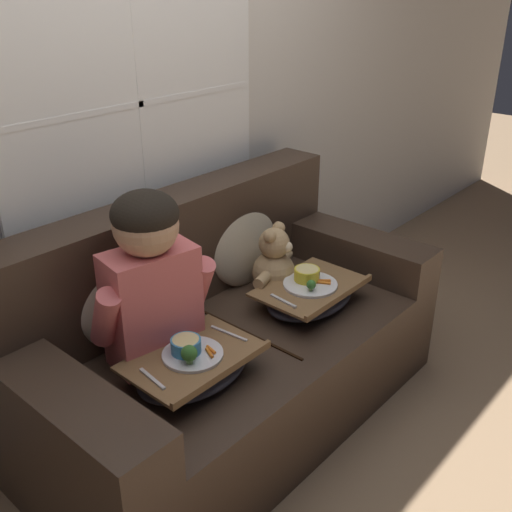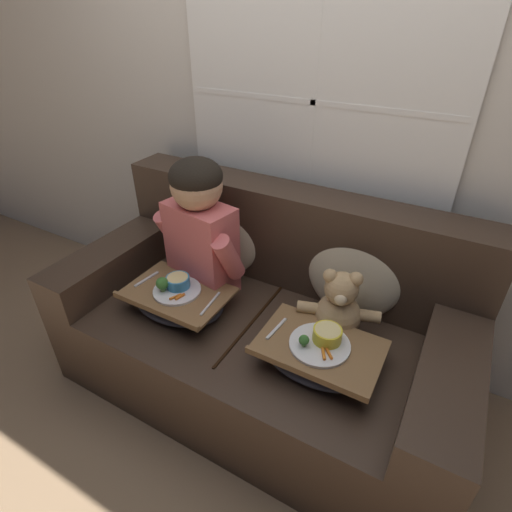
% 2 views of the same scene
% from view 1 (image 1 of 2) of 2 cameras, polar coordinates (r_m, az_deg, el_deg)
% --- Properties ---
extents(ground_plane, '(14.00, 14.00, 0.00)m').
position_cam_1_polar(ground_plane, '(2.79, -1.96, -14.71)').
color(ground_plane, '#8E7051').
extents(wall_back_with_window, '(8.00, 0.08, 2.60)m').
position_cam_1_polar(wall_back_with_window, '(2.59, -11.62, 13.90)').
color(wall_back_with_window, beige).
rests_on(wall_back_with_window, ground_plane).
extents(couch, '(1.85, 0.94, 0.95)m').
position_cam_1_polar(couch, '(2.62, -3.16, -8.39)').
color(couch, '#38281E').
rests_on(couch, ground_plane).
extents(throw_pillow_behind_child, '(0.43, 0.21, 0.44)m').
position_cam_1_polar(throw_pillow_behind_child, '(2.40, -12.80, -3.54)').
color(throw_pillow_behind_child, '#C1B293').
rests_on(throw_pillow_behind_child, couch).
extents(throw_pillow_behind_teddy, '(0.45, 0.22, 0.46)m').
position_cam_1_polar(throw_pillow_behind_teddy, '(2.82, -1.37, 1.61)').
color(throw_pillow_behind_teddy, '#C1B293').
rests_on(throw_pillow_behind_teddy, couch).
extents(child_figure, '(0.50, 0.26, 0.67)m').
position_cam_1_polar(child_figure, '(2.18, -10.09, -1.45)').
color(child_figure, '#DB6666').
rests_on(child_figure, couch).
extents(teddy_bear, '(0.35, 0.25, 0.33)m').
position_cam_1_polar(teddy_bear, '(2.72, 1.80, -0.78)').
color(teddy_bear, tan).
rests_on(teddy_bear, couch).
extents(lap_tray_child, '(0.48, 0.33, 0.18)m').
position_cam_1_polar(lap_tray_child, '(2.21, -6.00, -10.33)').
color(lap_tray_child, '#2D2D38').
rests_on(lap_tray_child, child_figure).
extents(lap_tray_teddy, '(0.48, 0.33, 0.17)m').
position_cam_1_polar(lap_tray_teddy, '(2.65, 5.16, -3.63)').
color(lap_tray_teddy, '#2D2D38').
rests_on(lap_tray_teddy, teddy_bear).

